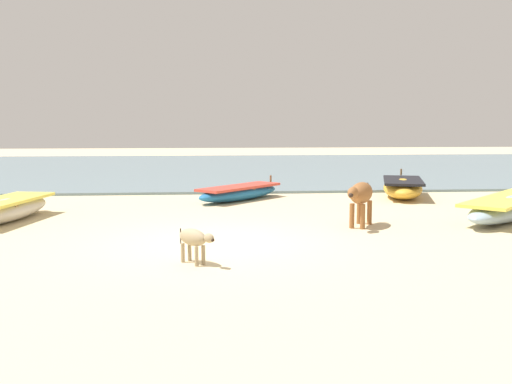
{
  "coord_description": "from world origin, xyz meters",
  "views": [
    {
      "loc": [
        -0.17,
        -10.84,
        2.22
      ],
      "look_at": [
        0.98,
        2.8,
        0.6
      ],
      "focal_mm": 41.62,
      "sensor_mm": 36.0,
      "label": 1
    }
  ],
  "objects": [
    {
      "name": "fishing_boat_3",
      "position": [
        5.61,
        6.11,
        0.3
      ],
      "size": [
        1.91,
        3.2,
        0.74
      ],
      "rotation": [
        0.0,
        0.0,
        1.29
      ],
      "color": "gold",
      "rests_on": "ground"
    },
    {
      "name": "fishing_boat_5",
      "position": [
        0.77,
        5.91,
        0.23
      ],
      "size": [
        2.82,
        2.91,
        0.61
      ],
      "rotation": [
        0.0,
        0.0,
        0.81
      ],
      "color": "#1E669E",
      "rests_on": "ground"
    },
    {
      "name": "cow_adult_brown",
      "position": [
        3.09,
        1.39,
        0.68
      ],
      "size": [
        0.95,
        1.37,
        0.95
      ],
      "rotation": [
        0.0,
        0.0,
        4.21
      ],
      "color": "brown",
      "rests_on": "ground"
    },
    {
      "name": "fishing_boat_4",
      "position": [
        -4.69,
        2.75,
        0.27
      ],
      "size": [
        1.67,
        3.45,
        0.7
      ],
      "rotation": [
        0.0,
        0.0,
        4.51
      ],
      "color": "beige",
      "rests_on": "ground"
    },
    {
      "name": "calf_far_dun",
      "position": [
        -0.37,
        -1.66,
        0.4
      ],
      "size": [
        0.65,
        0.76,
        0.56
      ],
      "rotation": [
        0.0,
        0.0,
        5.38
      ],
      "color": "tan",
      "rests_on": "ground"
    },
    {
      "name": "ground",
      "position": [
        0.0,
        0.0,
        0.0
      ],
      "size": [
        80.0,
        80.0,
        0.0
      ],
      "primitive_type": "plane",
      "color": "beige"
    },
    {
      "name": "fishing_boat_1",
      "position": [
        6.88,
        2.2,
        0.28
      ],
      "size": [
        4.12,
        4.15,
        0.71
      ],
      "rotation": [
        0.0,
        0.0,
        0.79
      ],
      "color": "#8CA5B7",
      "rests_on": "ground"
    },
    {
      "name": "sea_water",
      "position": [
        0.0,
        17.33,
        0.04
      ],
      "size": [
        60.0,
        20.0,
        0.08
      ],
      "primitive_type": "cube",
      "color": "slate",
      "rests_on": "ground"
    }
  ]
}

